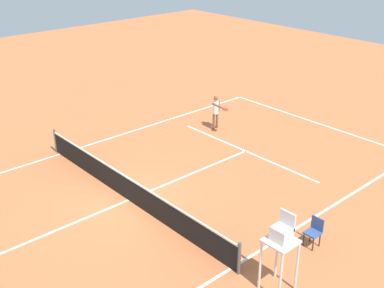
# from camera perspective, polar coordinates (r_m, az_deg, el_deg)

# --- Properties ---
(ground_plane) EXTENTS (60.00, 60.00, 0.00)m
(ground_plane) POSITION_cam_1_polar(r_m,az_deg,el_deg) (18.12, -7.38, -6.48)
(ground_plane) COLOR #C66B3D
(court_lines) EXTENTS (10.48, 22.94, 0.01)m
(court_lines) POSITION_cam_1_polar(r_m,az_deg,el_deg) (18.12, -7.38, -6.48)
(court_lines) COLOR white
(court_lines) RESTS_ON ground
(tennis_net) EXTENTS (11.08, 0.10, 1.07)m
(tennis_net) POSITION_cam_1_polar(r_m,az_deg,el_deg) (17.87, -7.47, -5.12)
(tennis_net) COLOR #4C4C51
(tennis_net) RESTS_ON ground
(player_serving) EXTENTS (1.25, 0.68, 1.67)m
(player_serving) POSITION_cam_1_polar(r_m,az_deg,el_deg) (23.67, 2.83, 4.01)
(player_serving) COLOR brown
(player_serving) RESTS_ON ground
(tennis_ball) EXTENTS (0.07, 0.07, 0.07)m
(tennis_ball) POSITION_cam_1_polar(r_m,az_deg,el_deg) (24.01, -3.60, 1.84)
(tennis_ball) COLOR #CCE033
(tennis_ball) RESTS_ON ground
(umpire_chair) EXTENTS (0.80, 0.80, 2.41)m
(umpire_chair) POSITION_cam_1_polar(r_m,az_deg,el_deg) (13.36, 10.36, -10.95)
(umpire_chair) COLOR silver
(umpire_chair) RESTS_ON ground
(courtside_chair_mid) EXTENTS (0.44, 0.46, 0.95)m
(courtside_chair_mid) POSITION_cam_1_polar(r_m,az_deg,el_deg) (15.85, 14.03, -9.76)
(courtside_chair_mid) COLOR #262626
(courtside_chair_mid) RESTS_ON ground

